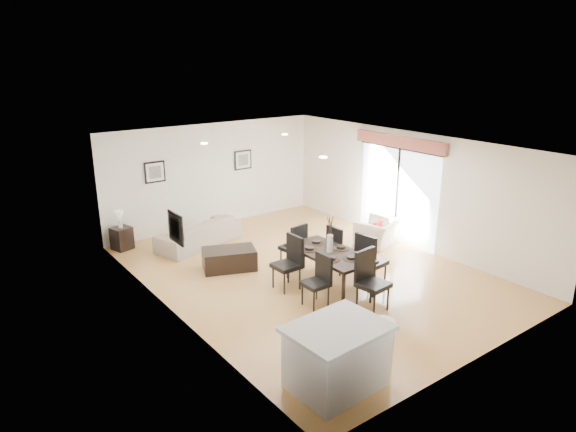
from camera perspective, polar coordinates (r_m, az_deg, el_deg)
ground at (r=10.84m, az=2.24°, el=-6.29°), size 8.00×8.00×0.00m
wall_back at (r=13.60m, az=-8.30°, el=4.53°), size 6.00×0.04×2.70m
wall_front at (r=7.86m, az=21.01°, el=-6.40°), size 6.00×0.04×2.70m
wall_left at (r=8.89m, az=-12.96°, el=-2.84°), size 0.04×8.00×2.70m
wall_right at (r=12.40m, az=13.22°, el=2.96°), size 0.04×8.00×2.70m
ceiling at (r=10.05m, az=2.42°, el=7.93°), size 6.00×8.00×0.02m
sofa at (r=12.42m, az=-9.89°, el=-1.82°), size 2.28×1.42×0.62m
armchair at (r=12.41m, az=9.89°, el=-1.83°), size 1.17×1.09×0.63m
courtyard_plant_a at (r=14.50m, az=21.70°, el=-0.07°), size 0.60×0.54×0.59m
courtyard_plant_b at (r=14.96m, az=17.23°, el=1.01°), size 0.40×0.40×0.63m
dining_table at (r=9.96m, az=4.63°, el=-4.40°), size 0.89×1.78×0.74m
dining_chair_wnear at (r=9.33m, az=3.48°, el=-6.82°), size 0.43×0.43×0.96m
dining_chair_wfar at (r=9.95m, az=0.24°, el=-4.82°), size 0.48×0.48×1.06m
dining_chair_enear at (r=10.07m, az=8.98°, el=-4.59°), size 0.55×0.55×1.11m
dining_chair_efar at (r=10.69m, az=5.59°, el=-3.42°), size 0.46×0.46×1.01m
dining_chair_head at (r=9.25m, az=9.02°, el=-6.69°), size 0.55×0.55×1.10m
dining_chair_foot at (r=10.80m, az=0.84°, el=-3.15°), size 0.50×0.50×1.00m
vase at (r=9.84m, az=4.68°, el=-2.50°), size 0.88×1.37×0.72m
coffee_table at (r=11.01m, az=-6.54°, el=-4.76°), size 1.26×1.01×0.44m
side_table at (r=12.60m, az=-17.98°, el=-2.37°), size 0.50×0.50×0.53m
table_lamp at (r=12.44m, az=-18.21°, el=-0.06°), size 0.21×0.21×0.41m
cushion at (r=12.23m, az=9.94°, el=-1.23°), size 0.28×0.13×0.27m
kitchen_island at (r=7.25m, az=5.43°, el=-15.25°), size 1.36×1.07×0.92m
bar_stool at (r=7.73m, az=10.62°, el=-11.98°), size 0.32×0.32×0.71m
framed_print_back_left at (r=12.86m, az=-14.59°, el=4.75°), size 0.52×0.04×0.52m
framed_print_back_right at (r=13.95m, az=-5.03°, el=6.23°), size 0.52×0.04×0.52m
framed_print_left_wall at (r=8.63m, az=-12.37°, el=-1.32°), size 0.04×0.52×0.52m
sliding_door at (r=12.48m, az=12.15°, el=4.62°), size 0.12×2.70×2.57m
courtyard at (r=15.46m, az=18.37°, el=3.77°), size 6.00×6.00×2.00m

